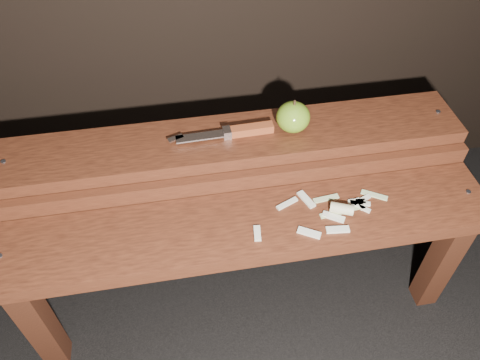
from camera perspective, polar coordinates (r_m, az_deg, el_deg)
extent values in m
plane|color=black|center=(1.48, 0.41, -13.68)|extent=(60.00, 60.00, 0.00)
cube|color=#38190E|center=(1.33, -23.30, -15.74)|extent=(0.06, 0.06, 0.38)
cube|color=#38190E|center=(1.43, 23.31, -9.08)|extent=(0.06, 0.06, 0.38)
cube|color=#482011|center=(1.12, 0.96, -5.80)|extent=(1.20, 0.20, 0.04)
cylinder|color=slate|center=(1.18, -27.25, -8.23)|extent=(0.01, 0.01, 0.00)
cylinder|color=slate|center=(1.30, 26.08, -1.30)|extent=(0.01, 0.01, 0.00)
cube|color=#38190E|center=(1.46, -22.45, -4.59)|extent=(0.06, 0.06, 0.46)
cube|color=#38190E|center=(1.56, 19.06, 0.64)|extent=(0.06, 0.06, 0.46)
cube|color=#482011|center=(1.16, -0.04, -0.16)|extent=(1.20, 0.02, 0.05)
cube|color=#482011|center=(1.21, -0.89, 4.72)|extent=(1.20, 0.18, 0.04)
cylinder|color=slate|center=(1.26, -26.89, 2.02)|extent=(0.01, 0.01, 0.00)
cylinder|color=slate|center=(1.38, 23.01, 7.66)|extent=(0.01, 0.01, 0.00)
ellipsoid|color=olive|center=(1.20, 6.49, 7.63)|extent=(0.09, 0.09, 0.08)
cylinder|color=#382314|center=(1.17, 6.67, 9.33)|extent=(0.01, 0.01, 0.01)
cube|color=brown|center=(1.20, 1.47, 6.17)|extent=(0.11, 0.03, 0.02)
cube|color=silver|center=(1.19, -1.60, 5.76)|extent=(0.02, 0.03, 0.02)
cube|color=silver|center=(1.18, -4.94, 5.29)|extent=(0.12, 0.03, 0.00)
cube|color=silver|center=(1.18, -7.86, 5.06)|extent=(0.04, 0.03, 0.00)
cube|color=beige|center=(1.14, 5.76, -2.87)|extent=(0.06, 0.03, 0.01)
cube|color=beige|center=(1.08, 2.12, -6.50)|extent=(0.02, 0.04, 0.01)
cube|color=beige|center=(1.09, 8.43, -6.37)|extent=(0.06, 0.04, 0.01)
cube|color=beige|center=(1.11, 11.82, -5.93)|extent=(0.06, 0.02, 0.01)
cube|color=beige|center=(1.13, 11.33, -4.43)|extent=(0.05, 0.04, 0.01)
cube|color=beige|center=(1.17, 14.54, -3.23)|extent=(0.04, 0.04, 0.01)
cube|color=beige|center=(1.18, 14.48, -2.47)|extent=(0.06, 0.03, 0.01)
cube|color=beige|center=(1.17, 14.43, -2.85)|extent=(0.02, 0.04, 0.01)
cube|color=beige|center=(1.18, 14.14, -2.61)|extent=(0.04, 0.02, 0.01)
cube|color=beige|center=(1.16, 8.08, -2.36)|extent=(0.04, 0.06, 0.01)
cube|color=beige|center=(1.18, 14.30, -2.74)|extent=(0.06, 0.03, 0.01)
cylinder|color=#C9BB8C|center=(1.14, 12.30, -3.43)|extent=(0.06, 0.05, 0.03)
cube|color=#BCC988|center=(1.17, 10.44, -2.23)|extent=(0.07, 0.02, 0.00)
cube|color=#BCC988|center=(1.20, 16.05, -1.78)|extent=(0.06, 0.05, 0.00)
cube|color=#BCC988|center=(1.14, 11.25, -4.04)|extent=(0.07, 0.02, 0.00)
cube|color=#BCC988|center=(1.16, 13.39, -3.38)|extent=(0.07, 0.02, 0.00)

